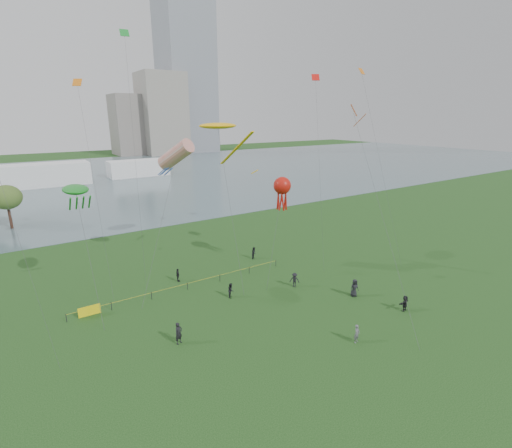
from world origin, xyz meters
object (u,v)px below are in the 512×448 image
kite_stingray (218,127)px  kite_octopus (282,186)px  kite_flyer (357,334)px  fence (131,300)px

kite_stingray → kite_octopus: bearing=-58.6°
kite_stingray → kite_flyer: bearing=-92.6°
kite_flyer → kite_octopus: 19.00m
fence → kite_stingray: 21.95m
kite_flyer → kite_stingray: (-0.65, 22.42, 16.27)m
fence → kite_stingray: kite_stingray is taller
kite_octopus → kite_stingray: bearing=123.5°
fence → kite_flyer: kite_flyer is taller
fence → kite_stingray: bearing=22.3°
kite_flyer → kite_octopus: bearing=59.3°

